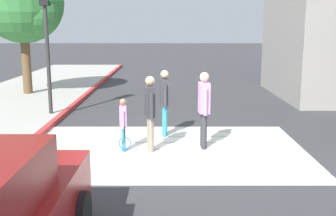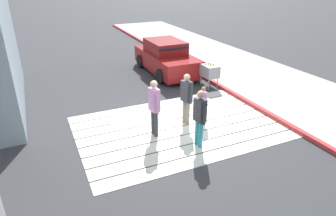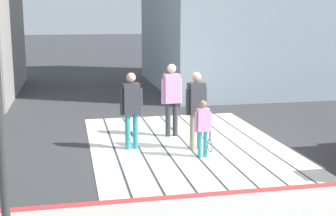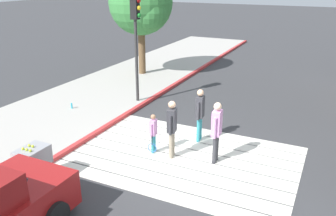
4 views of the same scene
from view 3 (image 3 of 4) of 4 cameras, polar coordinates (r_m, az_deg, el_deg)
The scene contains 7 objects.
ground_plane at distance 10.86m, azimuth 2.28°, elevation -4.55°, with size 120.00×120.00×0.00m, color #38383A.
crosswalk_stripes at distance 10.86m, azimuth 2.28°, elevation -4.52°, with size 6.40×4.35×0.01m.
curb_painted at distance 7.89m, azimuth 8.15°, elevation -10.37°, with size 0.16×40.00×0.13m, color #BC3333.
pedestrian_adult_lead at distance 10.34m, azimuth 3.42°, elevation 0.35°, with size 0.29×0.50×1.72m.
pedestrian_adult_trailing at distance 11.44m, azimuth 0.44°, elevation 1.59°, with size 0.26×0.52×1.78m.
pedestrian_adult_side at distance 10.38m, azimuth -4.43°, elevation 0.33°, with size 0.26×0.50×1.71m.
pedestrian_child_with_racket at distance 9.84m, azimuth 4.26°, elevation -2.17°, with size 0.29×0.38×1.22m.
Camera 3 is at (-10.12, 2.57, 2.96)m, focal length 50.75 mm.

